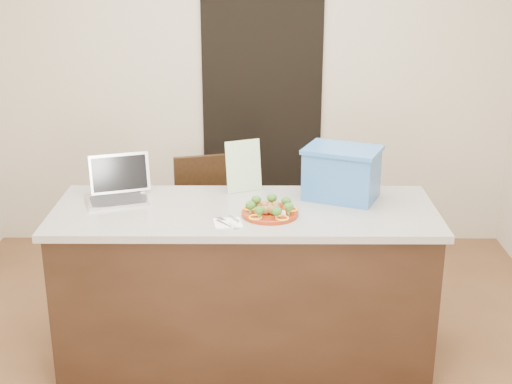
{
  "coord_description": "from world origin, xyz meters",
  "views": [
    {
      "loc": [
        0.08,
        -3.32,
        2.28
      ],
      "look_at": [
        0.06,
        0.2,
        1.03
      ],
      "focal_mm": 50.0,
      "sensor_mm": 36.0,
      "label": 1
    }
  ],
  "objects_px": {
    "island": "(245,285)",
    "chair": "(204,216)",
    "yogurt_bottle": "(283,215)",
    "laptop": "(118,187)",
    "plate": "(270,213)",
    "napkin": "(228,223)",
    "blue_box": "(342,173)"
  },
  "relations": [
    {
      "from": "island",
      "to": "chair",
      "type": "relative_size",
      "value": 2.26
    },
    {
      "from": "yogurt_bottle",
      "to": "laptop",
      "type": "xyz_separation_m",
      "value": [
        -0.91,
        0.32,
        0.04
      ]
    },
    {
      "from": "plate",
      "to": "napkin",
      "type": "relative_size",
      "value": 2.18
    },
    {
      "from": "plate",
      "to": "chair",
      "type": "bearing_deg",
      "value": 113.06
    },
    {
      "from": "laptop",
      "to": "blue_box",
      "type": "distance_m",
      "value": 1.24
    },
    {
      "from": "blue_box",
      "to": "chair",
      "type": "relative_size",
      "value": 0.53
    },
    {
      "from": "plate",
      "to": "yogurt_bottle",
      "type": "xyz_separation_m",
      "value": [
        0.07,
        -0.06,
        0.01
      ]
    },
    {
      "from": "laptop",
      "to": "island",
      "type": "bearing_deg",
      "value": -31.3
    },
    {
      "from": "island",
      "to": "napkin",
      "type": "relative_size",
      "value": 15.01
    },
    {
      "from": "yogurt_bottle",
      "to": "chair",
      "type": "xyz_separation_m",
      "value": [
        -0.5,
        1.08,
        -0.43
      ]
    },
    {
      "from": "island",
      "to": "yogurt_bottle",
      "type": "distance_m",
      "value": 0.55
    },
    {
      "from": "blue_box",
      "to": "yogurt_bottle",
      "type": "bearing_deg",
      "value": -112.86
    },
    {
      "from": "yogurt_bottle",
      "to": "laptop",
      "type": "relative_size",
      "value": 0.16
    },
    {
      "from": "plate",
      "to": "laptop",
      "type": "relative_size",
      "value": 0.77
    },
    {
      "from": "napkin",
      "to": "yogurt_bottle",
      "type": "relative_size",
      "value": 2.21
    },
    {
      "from": "napkin",
      "to": "yogurt_bottle",
      "type": "xyz_separation_m",
      "value": [
        0.28,
        0.06,
        0.02
      ]
    },
    {
      "from": "plate",
      "to": "blue_box",
      "type": "distance_m",
      "value": 0.5
    },
    {
      "from": "plate",
      "to": "laptop",
      "type": "distance_m",
      "value": 0.88
    },
    {
      "from": "yogurt_bottle",
      "to": "island",
      "type": "bearing_deg",
      "value": 142.95
    },
    {
      "from": "island",
      "to": "laptop",
      "type": "xyz_separation_m",
      "value": [
        -0.7,
        0.17,
        0.52
      ]
    },
    {
      "from": "laptop",
      "to": "chair",
      "type": "bearing_deg",
      "value": 43.63
    },
    {
      "from": "napkin",
      "to": "yogurt_bottle",
      "type": "bearing_deg",
      "value": 11.73
    },
    {
      "from": "plate",
      "to": "laptop",
      "type": "height_order",
      "value": "laptop"
    },
    {
      "from": "napkin",
      "to": "laptop",
      "type": "height_order",
      "value": "laptop"
    },
    {
      "from": "napkin",
      "to": "blue_box",
      "type": "relative_size",
      "value": 0.29
    },
    {
      "from": "yogurt_bottle",
      "to": "blue_box",
      "type": "distance_m",
      "value": 0.48
    },
    {
      "from": "blue_box",
      "to": "chair",
      "type": "height_order",
      "value": "blue_box"
    },
    {
      "from": "island",
      "to": "napkin",
      "type": "distance_m",
      "value": 0.51
    },
    {
      "from": "blue_box",
      "to": "chair",
      "type": "distance_m",
      "value": 1.25
    },
    {
      "from": "laptop",
      "to": "blue_box",
      "type": "xyz_separation_m",
      "value": [
        1.24,
        0.01,
        0.08
      ]
    },
    {
      "from": "napkin",
      "to": "chair",
      "type": "relative_size",
      "value": 0.15
    },
    {
      "from": "blue_box",
      "to": "chair",
      "type": "xyz_separation_m",
      "value": [
        -0.83,
        0.75,
        -0.55
      ]
    }
  ]
}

